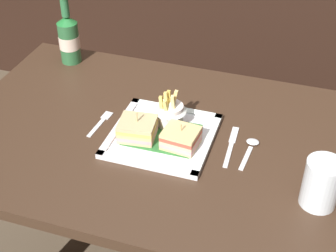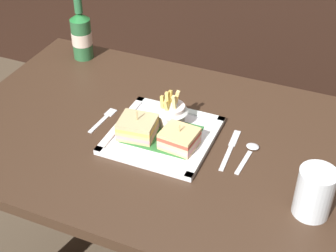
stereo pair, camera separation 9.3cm
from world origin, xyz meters
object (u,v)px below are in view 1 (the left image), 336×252
at_px(fork, 101,122).
at_px(knife, 231,144).
at_px(dining_table, 173,183).
at_px(water_glass, 321,185).
at_px(square_plate, 162,136).
at_px(sandwich_half_right, 181,138).
at_px(spoon, 251,146).
at_px(sandwich_half_left, 137,129).
at_px(fries_cup, 170,111).
at_px(beer_bottle, 69,38).

height_order(fork, knife, same).
distance_m(dining_table, water_glass, 0.47).
xyz_separation_m(water_glass, knife, (-0.24, 0.15, -0.05)).
bearing_deg(knife, square_plate, -171.42).
xyz_separation_m(sandwich_half_right, spoon, (0.18, 0.06, -0.03)).
height_order(sandwich_half_left, water_glass, water_glass).
bearing_deg(sandwich_half_left, square_plate, 24.31).
bearing_deg(water_glass, sandwich_half_right, 165.75).
bearing_deg(water_glass, square_plate, 164.22).
distance_m(knife, spoon, 0.05).
xyz_separation_m(fries_cup, water_glass, (0.42, -0.17, -0.00)).
xyz_separation_m(dining_table, water_glass, (0.39, -0.13, 0.23)).
relative_size(fries_cup, water_glass, 0.91).
bearing_deg(sandwich_half_right, square_plate, 155.69).
bearing_deg(fries_cup, dining_table, -60.36).
xyz_separation_m(knife, spoon, (0.05, 0.01, 0.00)).
xyz_separation_m(square_plate, fork, (-0.19, 0.01, -0.00)).
height_order(square_plate, spoon, square_plate).
xyz_separation_m(sandwich_half_right, fries_cup, (-0.06, 0.08, 0.02)).
relative_size(water_glass, spoon, 0.93).
height_order(square_plate, sandwich_half_right, sandwich_half_right).
distance_m(square_plate, sandwich_half_left, 0.07).
height_order(sandwich_half_right, fork, sandwich_half_right).
xyz_separation_m(square_plate, fries_cup, (0.01, 0.05, 0.05)).
height_order(sandwich_half_left, beer_bottle, beer_bottle).
bearing_deg(water_glass, dining_table, 161.66).
distance_m(fries_cup, beer_bottle, 0.51).
distance_m(sandwich_half_left, sandwich_half_right, 0.12).
relative_size(square_plate, sandwich_half_right, 2.81).
relative_size(sandwich_half_left, water_glass, 0.87).
bearing_deg(square_plate, spoon, 8.03).
xyz_separation_m(sandwich_half_left, beer_bottle, (-0.37, 0.34, 0.05)).
relative_size(dining_table, fork, 9.82).
bearing_deg(square_plate, knife, 8.58).
height_order(sandwich_half_left, spoon, sandwich_half_left).
bearing_deg(sandwich_half_left, dining_table, 23.06).
distance_m(fries_cup, water_glass, 0.45).
bearing_deg(dining_table, square_plate, -159.61).
distance_m(sandwich_half_left, spoon, 0.31).
bearing_deg(square_plate, fork, 176.41).
relative_size(square_plate, fork, 2.16).
relative_size(square_plate, sandwich_half_left, 2.59).
relative_size(beer_bottle, water_glass, 1.92).
bearing_deg(fork, dining_table, -0.24).
distance_m(square_plate, sandwich_half_right, 0.07).
height_order(dining_table, sandwich_half_right, sandwich_half_right).
relative_size(dining_table, sandwich_half_left, 11.74).
xyz_separation_m(beer_bottle, knife, (0.62, -0.28, -0.09)).
bearing_deg(fork, knife, 2.50).
bearing_deg(sandwich_half_left, beer_bottle, 137.85).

